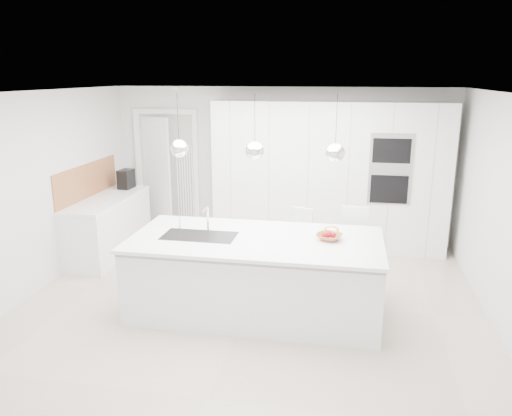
% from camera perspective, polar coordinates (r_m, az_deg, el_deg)
% --- Properties ---
extents(floor, '(5.50, 5.50, 0.00)m').
position_cam_1_polar(floor, '(6.23, -0.51, -10.53)').
color(floor, '#C4B09E').
rests_on(floor, ground).
extents(wall_back, '(5.50, 0.00, 5.50)m').
position_cam_1_polar(wall_back, '(8.22, 2.83, 4.94)').
color(wall_back, silver).
rests_on(wall_back, ground).
extents(wall_left, '(0.00, 5.00, 5.00)m').
position_cam_1_polar(wall_left, '(6.87, -23.68, 1.66)').
color(wall_left, silver).
rests_on(wall_left, ground).
extents(ceiling, '(5.50, 5.50, 0.00)m').
position_cam_1_polar(ceiling, '(5.63, -0.58, 13.10)').
color(ceiling, white).
rests_on(ceiling, wall_back).
extents(tall_cabinets, '(3.60, 0.60, 2.30)m').
position_cam_1_polar(tall_cabinets, '(7.87, 8.30, 3.61)').
color(tall_cabinets, white).
rests_on(tall_cabinets, floor).
extents(oven_stack, '(0.62, 0.04, 1.05)m').
position_cam_1_polar(oven_stack, '(7.55, 15.11, 4.30)').
color(oven_stack, '#A5A5A8').
rests_on(oven_stack, tall_cabinets).
extents(doorway_frame, '(1.11, 0.08, 2.13)m').
position_cam_1_polar(doorway_frame, '(8.71, -10.07, 3.79)').
color(doorway_frame, white).
rests_on(doorway_frame, floor).
extents(hallway_door, '(0.76, 0.38, 2.00)m').
position_cam_1_polar(hallway_door, '(8.75, -11.71, 3.64)').
color(hallway_door, white).
rests_on(hallway_door, floor).
extents(radiator, '(0.32, 0.04, 1.40)m').
position_cam_1_polar(radiator, '(8.63, -8.05, 2.58)').
color(radiator, white).
rests_on(radiator, floor).
extents(left_base_cabinets, '(0.60, 1.80, 0.86)m').
position_cam_1_polar(left_base_cabinets, '(7.92, -16.46, -2.17)').
color(left_base_cabinets, white).
rests_on(left_base_cabinets, floor).
extents(left_worktop, '(0.62, 1.82, 0.04)m').
position_cam_1_polar(left_worktop, '(7.80, -16.71, 0.99)').
color(left_worktop, white).
rests_on(left_worktop, left_base_cabinets).
extents(oak_backsplash, '(0.02, 1.80, 0.50)m').
position_cam_1_polar(oak_backsplash, '(7.88, -18.72, 2.97)').
color(oak_backsplash, '#AC6A40').
rests_on(oak_backsplash, wall_left).
extents(island_base, '(2.80, 1.20, 0.86)m').
position_cam_1_polar(island_base, '(5.77, -0.12, -8.02)').
color(island_base, white).
rests_on(island_base, floor).
extents(island_worktop, '(2.84, 1.40, 0.04)m').
position_cam_1_polar(island_worktop, '(5.66, -0.03, -3.63)').
color(island_worktop, white).
rests_on(island_worktop, island_base).
extents(island_sink, '(0.84, 0.44, 0.18)m').
position_cam_1_polar(island_sink, '(5.78, -6.48, -3.94)').
color(island_sink, '#3F3F42').
rests_on(island_sink, island_worktop).
extents(island_tap, '(0.02, 0.02, 0.30)m').
position_cam_1_polar(island_tap, '(5.88, -5.52, -1.23)').
color(island_tap, white).
rests_on(island_tap, island_worktop).
extents(pendant_left, '(0.20, 0.20, 0.20)m').
position_cam_1_polar(pendant_left, '(5.59, -8.79, 6.73)').
color(pendant_left, white).
rests_on(pendant_left, ceiling).
extents(pendant_mid, '(0.20, 0.20, 0.20)m').
position_cam_1_polar(pendant_mid, '(5.37, -0.13, 6.57)').
color(pendant_mid, white).
rests_on(pendant_mid, ceiling).
extents(pendant_right, '(0.20, 0.20, 0.20)m').
position_cam_1_polar(pendant_right, '(5.28, 9.03, 6.24)').
color(pendant_right, white).
rests_on(pendant_right, ceiling).
extents(fruit_bowl, '(0.36, 0.36, 0.07)m').
position_cam_1_polar(fruit_bowl, '(5.64, 8.37, -3.28)').
color(fruit_bowl, '#AC6A40').
rests_on(fruit_bowl, island_worktop).
extents(espresso_machine, '(0.20, 0.30, 0.31)m').
position_cam_1_polar(espresso_machine, '(8.34, -14.63, 3.23)').
color(espresso_machine, black).
rests_on(espresso_machine, left_worktop).
extents(bar_stool_left, '(0.46, 0.54, 0.99)m').
position_cam_1_polar(bar_stool_left, '(6.59, 5.08, -4.48)').
color(bar_stool_left, white).
rests_on(bar_stool_left, floor).
extents(bar_stool_right, '(0.39, 0.52, 1.07)m').
position_cam_1_polar(bar_stool_right, '(6.42, 11.03, -4.85)').
color(bar_stool_right, white).
rests_on(bar_stool_right, floor).
extents(apple_a, '(0.08, 0.08, 0.08)m').
position_cam_1_polar(apple_a, '(5.62, 8.00, -2.91)').
color(apple_a, '#A2121D').
rests_on(apple_a, fruit_bowl).
extents(apple_b, '(0.07, 0.07, 0.07)m').
position_cam_1_polar(apple_b, '(5.60, 7.93, -3.05)').
color(apple_b, '#A2121D').
rests_on(apple_b, fruit_bowl).
extents(apple_c, '(0.07, 0.07, 0.07)m').
position_cam_1_polar(apple_c, '(5.61, 8.78, -3.04)').
color(apple_c, '#A2121D').
rests_on(apple_c, fruit_bowl).
extents(apple_extra_3, '(0.08, 0.08, 0.08)m').
position_cam_1_polar(apple_extra_3, '(5.61, 8.24, -2.97)').
color(apple_extra_3, '#A2121D').
rests_on(apple_extra_3, fruit_bowl).
extents(banana_bunch, '(0.22, 0.16, 0.19)m').
position_cam_1_polar(banana_bunch, '(5.63, 8.56, -2.53)').
color(banana_bunch, yellow).
rests_on(banana_bunch, fruit_bowl).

